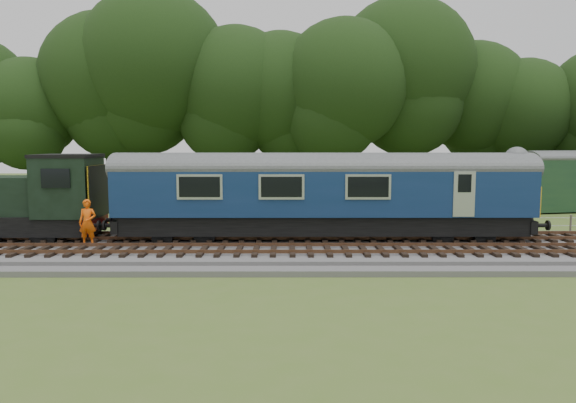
{
  "coord_description": "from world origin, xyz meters",
  "views": [
    {
      "loc": [
        -0.2,
        -23.21,
        4.61
      ],
      "look_at": [
        -0.15,
        1.4,
        2.0
      ],
      "focal_mm": 35.0,
      "sensor_mm": 36.0,
      "label": 1
    }
  ],
  "objects": [
    {
      "name": "tree_line",
      "position": [
        0.0,
        22.0,
        0.0
      ],
      "size": [
        70.0,
        8.0,
        18.0
      ],
      "primitive_type": null,
      "color": "black",
      "rests_on": "ground"
    },
    {
      "name": "shed",
      "position": [
        15.34,
        14.93,
        1.31
      ],
      "size": [
        4.04,
        4.04,
        2.58
      ],
      "rotation": [
        0.0,
        0.0,
        -0.35
      ],
      "color": "#193823",
      "rests_on": "ground"
    },
    {
      "name": "track_south",
      "position": [
        0.0,
        -1.6,
        0.42
      ],
      "size": [
        67.2,
        2.4,
        0.21
      ],
      "color": "black",
      "rests_on": "ballast"
    },
    {
      "name": "fence",
      "position": [
        0.0,
        4.5,
        0.0
      ],
      "size": [
        64.0,
        0.12,
        1.0
      ],
      "primitive_type": null,
      "color": "#6B6054",
      "rests_on": "ground"
    },
    {
      "name": "shunter_loco",
      "position": [
        -12.54,
        1.4,
        1.97
      ],
      "size": [
        8.92,
        2.6,
        3.38
      ],
      "color": "black",
      "rests_on": "ground"
    },
    {
      "name": "track_north",
      "position": [
        0.0,
        1.4,
        0.42
      ],
      "size": [
        67.2,
        2.4,
        0.21
      ],
      "color": "black",
      "rests_on": "ballast"
    },
    {
      "name": "dmu_railcar",
      "position": [
        1.39,
        1.4,
        2.61
      ],
      "size": [
        18.05,
        2.86,
        3.88
      ],
      "color": "black",
      "rests_on": "ground"
    },
    {
      "name": "ground",
      "position": [
        0.0,
        0.0,
        0.0
      ],
      "size": [
        120.0,
        120.0,
        0.0
      ],
      "primitive_type": "plane",
      "color": "#4E6B27",
      "rests_on": "ground"
    },
    {
      "name": "worker",
      "position": [
        -8.4,
        -0.37,
        1.32
      ],
      "size": [
        0.71,
        0.47,
        1.93
      ],
      "primitive_type": "imported",
      "rotation": [
        0.0,
        0.0,
        0.01
      ],
      "color": "#FF5D0D",
      "rests_on": "ballast"
    },
    {
      "name": "ballast",
      "position": [
        0.0,
        0.0,
        0.17
      ],
      "size": [
        70.0,
        7.0,
        0.35
      ],
      "primitive_type": "cube",
      "color": "#4C4C4F",
      "rests_on": "ground"
    }
  ]
}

